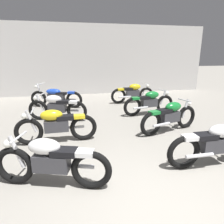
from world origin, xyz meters
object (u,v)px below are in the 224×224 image
at_px(motorcycle_left_row_3, 56,96).
at_px(motorcycle_right_row_3, 133,93).
at_px(motorcycle_left_row_2, 57,107).
at_px(motorcycle_left_row_0, 51,161).
at_px(motorcycle_right_row_2, 149,102).
at_px(motorcycle_right_row_0, 215,144).
at_px(motorcycle_right_row_1, 170,116).
at_px(motorcycle_left_row_1, 56,125).

bearing_deg(motorcycle_left_row_3, motorcycle_right_row_3, 1.26).
bearing_deg(motorcycle_right_row_3, motorcycle_left_row_2, -150.31).
distance_m(motorcycle_left_row_0, motorcycle_right_row_2, 4.73).
bearing_deg(motorcycle_left_row_2, motorcycle_left_row_0, -89.47).
bearing_deg(motorcycle_left_row_2, motorcycle_right_row_0, -49.00).
height_order(motorcycle_left_row_3, motorcycle_right_row_2, motorcycle_left_row_3).
height_order(motorcycle_left_row_2, motorcycle_right_row_1, same).
distance_m(motorcycle_left_row_0, motorcycle_left_row_1, 1.76).
xyz_separation_m(motorcycle_left_row_2, motorcycle_right_row_1, (3.11, -1.72, 0.00)).
bearing_deg(motorcycle_left_row_2, motorcycle_right_row_1, -28.97).
bearing_deg(motorcycle_left_row_2, motorcycle_right_row_2, -0.50).
relative_size(motorcycle_left_row_3, motorcycle_right_row_2, 1.06).
xyz_separation_m(motorcycle_left_row_1, motorcycle_right_row_1, (3.06, 0.05, 0.00)).
relative_size(motorcycle_right_row_0, motorcycle_right_row_2, 1.00).
distance_m(motorcycle_left_row_2, motorcycle_right_row_2, 3.21).
bearing_deg(motorcycle_left_row_1, motorcycle_left_row_3, 92.47).
bearing_deg(motorcycle_right_row_1, motorcycle_right_row_3, 88.64).
distance_m(motorcycle_left_row_1, motorcycle_right_row_2, 3.61).
height_order(motorcycle_left_row_2, motorcycle_left_row_3, motorcycle_left_row_3).
height_order(motorcycle_left_row_1, motorcycle_right_row_1, same).
bearing_deg(motorcycle_right_row_1, motorcycle_left_row_2, 151.03).
relative_size(motorcycle_right_row_1, motorcycle_right_row_3, 0.98).
bearing_deg(motorcycle_right_row_2, motorcycle_left_row_3, 151.81).
distance_m(motorcycle_left_row_0, motorcycle_right_row_1, 3.57).
distance_m(motorcycle_left_row_2, motorcycle_right_row_3, 3.68).
bearing_deg(motorcycle_left_row_0, motorcycle_right_row_3, 59.47).
height_order(motorcycle_left_row_0, motorcycle_right_row_1, same).
distance_m(motorcycle_right_row_0, motorcycle_right_row_3, 5.37).
relative_size(motorcycle_right_row_0, motorcycle_right_row_3, 1.00).
distance_m(motorcycle_left_row_0, motorcycle_right_row_0, 3.05).
bearing_deg(motorcycle_left_row_0, motorcycle_right_row_1, 30.55).
xyz_separation_m(motorcycle_left_row_1, motorcycle_right_row_0, (3.04, -1.78, 0.00)).
xyz_separation_m(motorcycle_left_row_0, motorcycle_right_row_0, (3.05, -0.01, 0.00)).
relative_size(motorcycle_left_row_2, motorcycle_right_row_2, 0.97).
relative_size(motorcycle_left_row_2, motorcycle_right_row_0, 0.97).
bearing_deg(motorcycle_right_row_2, motorcycle_right_row_0, -91.95).
bearing_deg(motorcycle_right_row_3, motorcycle_right_row_1, -91.36).
xyz_separation_m(motorcycle_left_row_3, motorcycle_right_row_3, (3.30, 0.07, 0.01)).
relative_size(motorcycle_left_row_3, motorcycle_right_row_1, 1.08).
height_order(motorcycle_left_row_2, motorcycle_right_row_3, same).
distance_m(motorcycle_left_row_0, motorcycle_right_row_3, 6.22).
xyz_separation_m(motorcycle_right_row_1, motorcycle_right_row_3, (0.08, 3.54, 0.00)).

